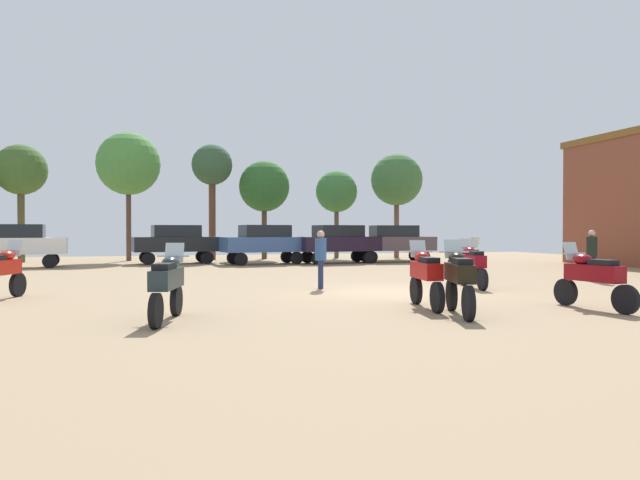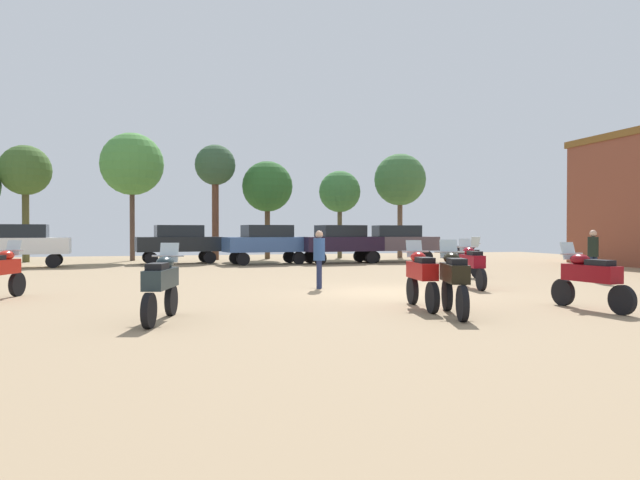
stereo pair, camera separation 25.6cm
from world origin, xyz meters
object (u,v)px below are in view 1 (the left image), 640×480
at_px(motorcycle_7, 473,264).
at_px(car_2, 338,241).
at_px(motorcycle_1, 426,275).
at_px(motorcycle_3, 465,257).
at_px(tree_1, 337,192).
at_px(motorcycle_6, 167,283).
at_px(motorcycle_8, 1,271).
at_px(car_1, 176,241).
at_px(car_4, 394,241).
at_px(person_1, 592,251).
at_px(car_3, 265,241).
at_px(tree_7, 212,168).
at_px(car_5, 16,243).
at_px(tree_3, 397,180).
at_px(tree_2, 264,187).
at_px(motorcycle_5, 593,277).
at_px(motorcycle_4, 459,278).
at_px(tree_6, 21,171).
at_px(tree_5, 128,164).
at_px(person_2, 321,255).

bearing_deg(motorcycle_7, car_2, 100.60).
bearing_deg(motorcycle_1, motorcycle_3, 63.31).
height_order(car_2, tree_1, tree_1).
bearing_deg(motorcycle_3, motorcycle_7, 57.16).
xyz_separation_m(motorcycle_6, motorcycle_8, (-3.88, 4.49, -0.00)).
bearing_deg(motorcycle_7, car_1, 128.79).
xyz_separation_m(car_4, person_1, (1.70, -12.90, -0.16)).
distance_m(car_3, tree_7, 6.98).
relative_size(motorcycle_8, car_2, 0.46).
bearing_deg(car_5, tree_3, -82.52).
relative_size(car_5, tree_2, 0.75).
distance_m(motorcycle_1, tree_2, 23.16).
height_order(motorcycle_1, tree_7, tree_7).
distance_m(motorcycle_5, tree_1, 24.35).
bearing_deg(car_4, motorcycle_8, 134.69).
height_order(car_5, person_1, car_5).
relative_size(car_5, tree_1, 0.81).
distance_m(car_1, person_1, 19.62).
distance_m(tree_1, tree_7, 7.88).
relative_size(motorcycle_3, car_1, 0.47).
distance_m(motorcycle_4, motorcycle_8, 10.87).
distance_m(motorcycle_1, motorcycle_3, 9.14).
height_order(motorcycle_6, tree_6, tree_6).
distance_m(motorcycle_6, tree_3, 27.19).
relative_size(motorcycle_5, tree_3, 0.33).
bearing_deg(tree_1, motorcycle_6, -114.27).
relative_size(motorcycle_1, tree_3, 0.32).
relative_size(motorcycle_1, car_2, 0.48).
bearing_deg(car_1, tree_5, 27.68).
bearing_deg(motorcycle_8, car_4, 56.90).
bearing_deg(person_1, tree_7, -55.33).
bearing_deg(motorcycle_6, motorcycle_8, 145.26).
relative_size(motorcycle_4, tree_3, 0.32).
bearing_deg(tree_5, tree_2, 1.08).
bearing_deg(car_3, motorcycle_3, -158.11).
bearing_deg(motorcycle_5, person_1, 42.70).
distance_m(tree_2, tree_3, 8.47).
relative_size(person_1, tree_1, 0.31).
bearing_deg(motorcycle_7, tree_5, 130.17).
distance_m(motorcycle_5, person_1, 7.56).
xyz_separation_m(car_2, tree_6, (-16.25, 5.26, 3.75)).
height_order(car_1, car_3, same).
bearing_deg(motorcycle_5, motorcycle_7, 84.02).
height_order(person_2, tree_3, tree_3).
xyz_separation_m(car_2, car_3, (-3.88, 0.13, 0.00)).
relative_size(car_2, person_1, 2.61).
height_order(motorcycle_7, tree_7, tree_7).
bearing_deg(tree_1, tree_7, -176.61).
distance_m(motorcycle_8, tree_5, 19.35).
bearing_deg(car_3, tree_6, 59.09).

